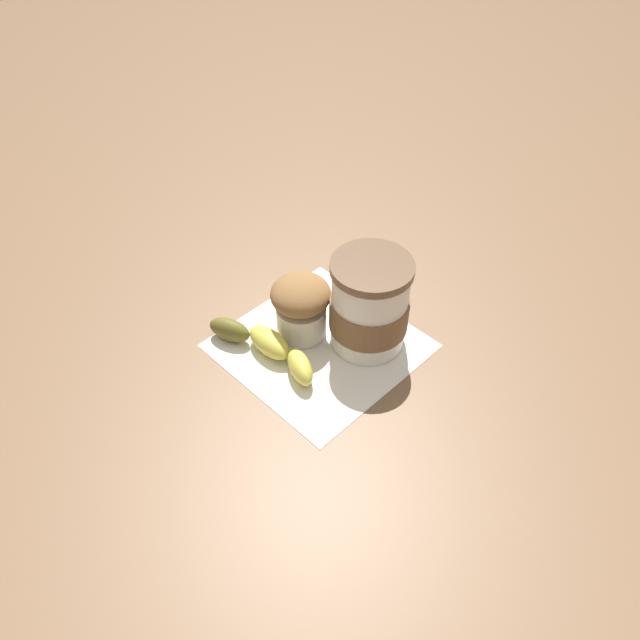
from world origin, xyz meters
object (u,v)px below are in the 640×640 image
Objects in this scene: muffin at (303,304)px; coffee_cup at (369,306)px; sugar_packet at (370,264)px; banana at (266,345)px.

coffee_cup is at bearing 123.99° from muffin.
sugar_packet is (-0.15, -0.03, -0.04)m from muffin.
banana is 3.24× the size of sugar_packet.
coffee_cup is 2.37× the size of sugar_packet.
coffee_cup is at bearing 41.14° from sugar_packet.
banana is at bearing -1.05° from muffin.
banana is at bearing 7.25° from sugar_packet.
muffin is 1.64× the size of sugar_packet.
sugar_packet is (-0.21, -0.03, -0.01)m from banana.
muffin is 0.51× the size of banana.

